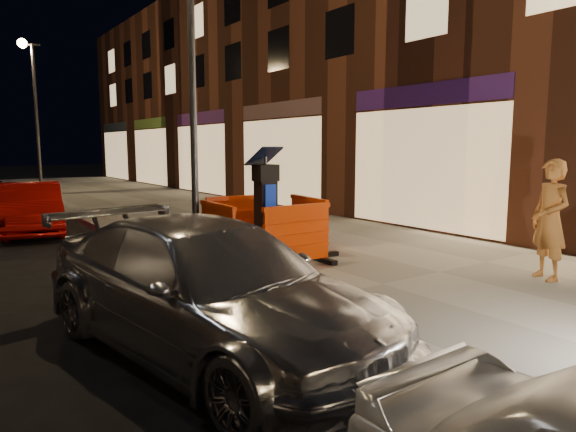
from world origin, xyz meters
TOP-DOWN VIEW (x-y plane):
  - ground_plane at (0.00, 0.00)m, footprint 120.00×120.00m
  - sidewalk at (3.00, 0.00)m, footprint 6.00×60.00m
  - kerb at (0.00, 0.00)m, footprint 0.30×60.00m
  - parking_kiosk at (1.36, 2.49)m, footprint 0.63×0.63m
  - barrier_front at (1.36, 1.54)m, footprint 1.32×0.55m
  - barrier_back at (1.36, 3.44)m, footprint 1.38×0.72m
  - barrier_kerbside at (0.41, 2.49)m, footprint 0.61×1.35m
  - barrier_bldgside at (2.31, 2.49)m, footprint 0.70×1.38m
  - car_silver at (-1.22, -0.48)m, footprint 2.65×4.92m
  - car_red at (-1.48, 8.67)m, footprint 1.84×3.91m
  - man at (3.97, -1.19)m, footprint 0.64×0.76m
  - street_lamp_mid at (0.25, 3.00)m, footprint 0.12×0.12m
  - street_lamp_far at (0.25, 18.00)m, footprint 0.12×0.12m

SIDE VIEW (x-z plane):
  - ground_plane at x=0.00m, z-range 0.00..0.00m
  - car_silver at x=-1.22m, z-range -0.68..0.68m
  - car_red at x=-1.48m, z-range -0.62..0.62m
  - sidewalk at x=3.00m, z-range 0.00..0.15m
  - kerb at x=0.00m, z-range 0.00..0.15m
  - barrier_front at x=1.36m, z-range 0.15..1.18m
  - barrier_back at x=1.36m, z-range 0.15..1.18m
  - barrier_kerbside at x=0.41m, z-range 0.15..1.18m
  - barrier_bldgside at x=2.31m, z-range 0.15..1.18m
  - man at x=3.97m, z-range 0.15..1.94m
  - parking_kiosk at x=1.36m, z-range 0.15..1.99m
  - street_lamp_mid at x=0.25m, z-range 0.15..6.15m
  - street_lamp_far at x=0.25m, z-range 0.15..6.15m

